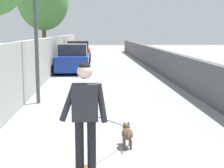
# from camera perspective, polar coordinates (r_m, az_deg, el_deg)

# --- Properties ---
(ground_plane) EXTENTS (80.00, 80.00, 0.00)m
(ground_plane) POSITION_cam_1_polar(r_m,az_deg,el_deg) (16.61, -0.76, 1.12)
(ground_plane) COLOR gray
(wall_left) EXTENTS (48.00, 0.30, 1.92)m
(wall_left) POSITION_cam_1_polar(r_m,az_deg,el_deg) (14.68, -12.08, 3.69)
(wall_left) COLOR #999E93
(wall_left) RESTS_ON ground
(fence_right) EXTENTS (48.00, 0.30, 1.27)m
(fence_right) POSITION_cam_1_polar(r_m,az_deg,el_deg) (14.97, 10.93, 2.57)
(fence_right) COLOR #4C4C4C
(fence_right) RESTS_ON ground
(tree_left_mid) EXTENTS (3.12, 3.12, 5.94)m
(tree_left_mid) POSITION_cam_1_polar(r_m,az_deg,el_deg) (21.75, -11.52, 13.60)
(tree_left_mid) COLOR brown
(tree_left_mid) RESTS_ON ground
(lamp_post) EXTENTS (0.36, 0.36, 4.19)m
(lamp_post) POSITION_cam_1_polar(r_m,az_deg,el_deg) (10.68, -12.77, 12.14)
(lamp_post) COLOR #4C4C51
(lamp_post) RESTS_ON ground
(person_skateboarder) EXTENTS (0.23, 0.71, 1.70)m
(person_skateboarder) POSITION_cam_1_polar(r_m,az_deg,el_deg) (4.98, -4.54, -4.40)
(person_skateboarder) COLOR black
(person_skateboarder) RESTS_ON skateboard
(dog) EXTENTS (1.75, 0.88, 1.06)m
(dog) POSITION_cam_1_polar(r_m,az_deg,el_deg) (6.62, 2.53, -8.26)
(dog) COLOR brown
(dog) RESTS_ON ground
(car_near) EXTENTS (4.26, 1.80, 1.54)m
(car_near) POSITION_cam_1_polar(r_m,az_deg,el_deg) (19.10, -6.51, 4.23)
(car_near) COLOR navy
(car_near) RESTS_ON ground
(car_far) EXTENTS (3.96, 1.80, 1.54)m
(car_far) POSITION_cam_1_polar(r_m,az_deg,el_deg) (25.50, -5.65, 5.37)
(car_far) COLOR #B71414
(car_far) RESTS_ON ground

